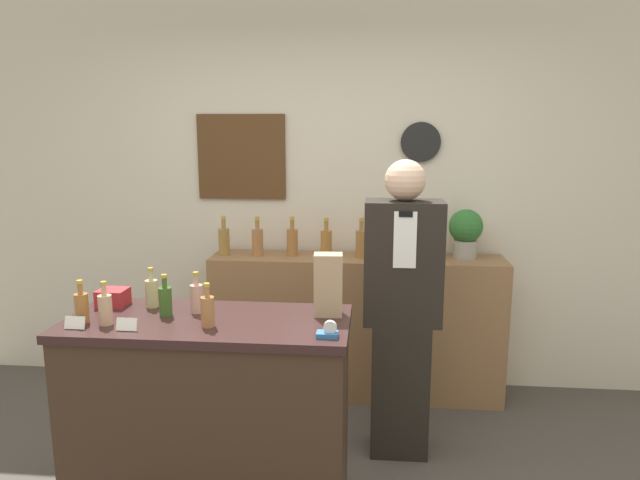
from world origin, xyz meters
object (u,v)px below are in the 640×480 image
(shopkeeper, at_px, (402,312))
(paper_bag, at_px, (328,285))
(tape_dispenser, at_px, (328,332))
(potted_plant, at_px, (466,231))

(shopkeeper, bearing_deg, paper_bag, -126.42)
(paper_bag, xyz_separation_m, tape_dispenser, (0.02, -0.29, -0.12))
(paper_bag, height_order, tape_dispenser, paper_bag)
(potted_plant, xyz_separation_m, tape_dispenser, (-0.79, -1.53, -0.17))
(shopkeeper, distance_m, potted_plant, 0.92)
(potted_plant, height_order, tape_dispenser, potted_plant)
(shopkeeper, distance_m, tape_dispenser, 0.87)
(paper_bag, bearing_deg, potted_plant, 56.70)
(potted_plant, height_order, paper_bag, potted_plant)
(potted_plant, relative_size, paper_bag, 1.13)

